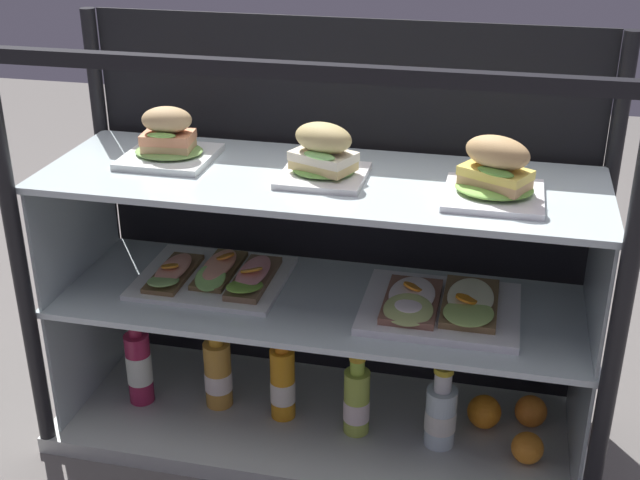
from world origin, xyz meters
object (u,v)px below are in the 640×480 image
object	(u,v)px
plated_roll_sandwich_center	(495,176)
open_sandwich_tray_right_of_center	(440,306)
orange_fruit_rolled_forward	(531,411)
juice_bottle_back_left	(283,382)
juice_bottle_back_center	(357,401)
open_sandwich_tray_left_of_center	(215,275)
juice_bottle_front_middle	(441,414)
plated_roll_sandwich_mid_right	(168,142)
juice_bottle_front_second	(218,373)
plated_roll_sandwich_mid_left	(323,156)
orange_fruit_beside_bottles	(527,448)
juice_bottle_near_post	(139,366)
orange_fruit_near_left_post	(484,412)

from	to	relation	value
plated_roll_sandwich_center	open_sandwich_tray_right_of_center	bearing A→B (deg)	160.04
plated_roll_sandwich_center	orange_fruit_rolled_forward	bearing A→B (deg)	43.89
juice_bottle_back_left	juice_bottle_back_center	xyz separation A→B (m)	(0.18, -0.02, -0.01)
plated_roll_sandwich_center	open_sandwich_tray_left_of_center	size ratio (longest dim) A/B	0.57
juice_bottle_back_center	juice_bottle_front_middle	bearing A→B (deg)	-0.52
juice_bottle_back_left	juice_bottle_front_middle	world-z (taller)	juice_bottle_back_left
plated_roll_sandwich_center	juice_bottle_front_middle	xyz separation A→B (m)	(-0.07, 0.01, -0.58)
plated_roll_sandwich_mid_right	juice_bottle_back_left	xyz separation A→B (m)	(0.26, -0.04, -0.56)
plated_roll_sandwich_mid_right	juice_bottle_front_middle	world-z (taller)	plated_roll_sandwich_mid_right
open_sandwich_tray_right_of_center	juice_bottle_front_second	world-z (taller)	open_sandwich_tray_right_of_center
plated_roll_sandwich_mid_left	plated_roll_sandwich_center	world-z (taller)	plated_roll_sandwich_center
juice_bottle_back_center	orange_fruit_beside_bottles	xyz separation A→B (m)	(0.39, -0.02, -0.05)
orange_fruit_rolled_forward	juice_bottle_front_middle	bearing A→B (deg)	-150.24
plated_roll_sandwich_center	juice_bottle_near_post	xyz separation A→B (m)	(-0.81, 0.01, -0.57)
plated_roll_sandwich_mid_right	orange_fruit_near_left_post	xyz separation A→B (m)	(0.73, 0.03, -0.62)
orange_fruit_beside_bottles	orange_fruit_near_left_post	xyz separation A→B (m)	(-0.10, 0.11, 0.00)
juice_bottle_back_left	juice_bottle_front_middle	size ratio (longest dim) A/B	1.19
open_sandwich_tray_right_of_center	juice_bottle_back_center	xyz separation A→B (m)	(-0.17, -0.02, -0.26)
plated_roll_sandwich_mid_left	open_sandwich_tray_right_of_center	size ratio (longest dim) A/B	0.52
open_sandwich_tray_right_of_center	juice_bottle_back_left	world-z (taller)	open_sandwich_tray_right_of_center
juice_bottle_front_second	plated_roll_sandwich_mid_right	bearing A→B (deg)	161.65
plated_roll_sandwich_mid_left	juice_bottle_front_middle	xyz separation A→B (m)	(0.28, -0.02, -0.59)
juice_bottle_front_second	juice_bottle_front_middle	size ratio (longest dim) A/B	1.11
plated_roll_sandwich_mid_right	juice_bottle_near_post	bearing A→B (deg)	-149.40
open_sandwich_tray_left_of_center	orange_fruit_beside_bottles	xyz separation A→B (m)	(0.74, -0.08, -0.31)
plated_roll_sandwich_center	juice_bottle_front_middle	bearing A→B (deg)	171.43
plated_roll_sandwich_center	orange_fruit_near_left_post	world-z (taller)	plated_roll_sandwich_center
juice_bottle_back_left	orange_fruit_rolled_forward	distance (m)	0.59
plated_roll_sandwich_mid_right	juice_bottle_back_left	world-z (taller)	plated_roll_sandwich_mid_right
plated_roll_sandwich_mid_right	orange_fruit_beside_bottles	bearing A→B (deg)	-5.50
juice_bottle_front_second	orange_fruit_near_left_post	world-z (taller)	juice_bottle_front_second
juice_bottle_near_post	orange_fruit_near_left_post	xyz separation A→B (m)	(0.83, 0.08, -0.06)
juice_bottle_near_post	juice_bottle_back_left	size ratio (longest dim) A/B	0.97
juice_bottle_back_left	orange_fruit_beside_bottles	world-z (taller)	juice_bottle_back_left
juice_bottle_front_second	juice_bottle_back_center	size ratio (longest dim) A/B	1.08
open_sandwich_tray_right_of_center	juice_bottle_back_center	size ratio (longest dim) A/B	1.60
plated_roll_sandwich_mid_left	juice_bottle_near_post	distance (m)	0.73
orange_fruit_near_left_post	juice_bottle_near_post	bearing A→B (deg)	-174.17
orange_fruit_near_left_post	juice_bottle_back_center	bearing A→B (deg)	-163.75
juice_bottle_near_post	juice_bottle_back_left	bearing A→B (deg)	2.89
plated_roll_sandwich_center	orange_fruit_near_left_post	size ratio (longest dim) A/B	2.41
juice_bottle_front_second	orange_fruit_beside_bottles	size ratio (longest dim) A/B	3.18
orange_fruit_near_left_post	orange_fruit_rolled_forward	bearing A→B (deg)	15.61
open_sandwich_tray_left_of_center	juice_bottle_back_left	bearing A→B (deg)	-11.71
juice_bottle_near_post	orange_fruit_rolled_forward	size ratio (longest dim) A/B	3.15
plated_roll_sandwich_mid_left	juice_bottle_near_post	world-z (taller)	plated_roll_sandwich_mid_left
orange_fruit_near_left_post	open_sandwich_tray_right_of_center	bearing A→B (deg)	-151.02
open_sandwich_tray_left_of_center	juice_bottle_front_middle	world-z (taller)	open_sandwich_tray_left_of_center
orange_fruit_beside_bottles	orange_fruit_rolled_forward	distance (m)	0.14
open_sandwich_tray_right_of_center	orange_fruit_near_left_post	xyz separation A→B (m)	(0.12, 0.06, -0.31)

